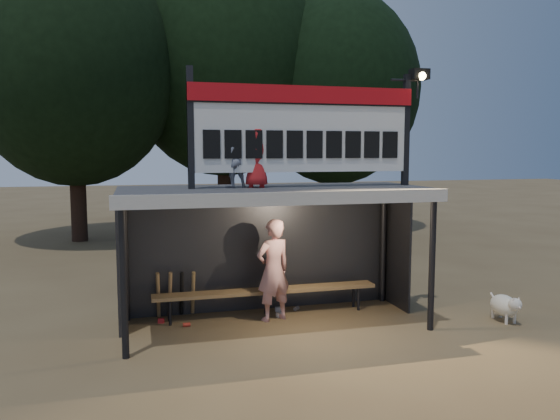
% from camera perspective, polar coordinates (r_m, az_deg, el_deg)
% --- Properties ---
extents(ground, '(80.00, 80.00, 0.00)m').
position_cam_1_polar(ground, '(9.38, -0.57, -11.91)').
color(ground, brown).
rests_on(ground, ground).
extents(player, '(0.74, 0.60, 1.76)m').
position_cam_1_polar(player, '(9.42, -0.70, -6.28)').
color(player, silver).
rests_on(player, ground).
extents(child_a, '(0.51, 0.43, 0.92)m').
position_cam_1_polar(child_a, '(8.86, -4.98, 5.28)').
color(child_a, slate).
rests_on(child_a, dugout_shelter).
extents(child_b, '(0.55, 0.44, 0.97)m').
position_cam_1_polar(child_b, '(8.90, -2.46, 5.49)').
color(child_b, red).
rests_on(child_b, dugout_shelter).
extents(dugout_shelter, '(5.10, 2.08, 2.32)m').
position_cam_1_polar(dugout_shelter, '(9.22, -0.95, -0.47)').
color(dugout_shelter, '#38383A').
rests_on(dugout_shelter, ground).
extents(scoreboard_assembly, '(4.10, 0.27, 1.99)m').
position_cam_1_polar(scoreboard_assembly, '(9.07, 2.88, 8.77)').
color(scoreboard_assembly, black).
rests_on(scoreboard_assembly, dugout_shelter).
extents(bench, '(4.00, 0.35, 0.48)m').
position_cam_1_polar(bench, '(9.77, -1.37, -8.52)').
color(bench, olive).
rests_on(bench, ground).
extents(tree_left, '(6.46, 6.46, 9.27)m').
position_cam_1_polar(tree_left, '(18.91, -20.80, 13.69)').
color(tree_left, black).
rests_on(tree_left, ground).
extents(tree_mid, '(7.22, 7.22, 10.36)m').
position_cam_1_polar(tree_mid, '(20.65, -5.98, 15.21)').
color(tree_mid, black).
rests_on(tree_mid, ground).
extents(tree_right, '(6.08, 6.08, 8.72)m').
position_cam_1_polar(tree_right, '(20.58, 5.85, 12.49)').
color(tree_right, black).
rests_on(tree_right, ground).
extents(dog, '(0.36, 0.81, 0.49)m').
position_cam_1_polar(dog, '(10.24, 22.50, -9.20)').
color(dog, silver).
rests_on(dog, ground).
extents(bats, '(0.68, 0.35, 0.84)m').
position_cam_1_polar(bats, '(9.80, -10.83, -8.60)').
color(bats, olive).
rests_on(bats, ground).
extents(litter, '(2.56, 0.54, 0.08)m').
position_cam_1_polar(litter, '(9.79, -3.98, -10.92)').
color(litter, '#A91D20').
rests_on(litter, ground).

